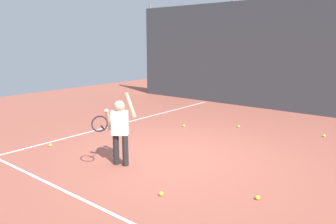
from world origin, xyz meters
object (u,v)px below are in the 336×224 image
(tennis_ball_4, at_px, (161,194))
(tennis_ball_5, at_px, (50,145))
(tennis_ball_0, at_px, (258,198))
(tennis_ball_2, at_px, (324,136))
(tennis_ball_1, at_px, (239,126))
(tennis_ball_3, at_px, (184,126))
(tennis_player, at_px, (119,127))

(tennis_ball_4, xyz_separation_m, tennis_ball_5, (-3.36, 0.26, 0.00))
(tennis_ball_4, distance_m, tennis_ball_5, 3.37)
(tennis_ball_0, bearing_deg, tennis_ball_2, 91.21)
(tennis_ball_1, distance_m, tennis_ball_2, 2.05)
(tennis_ball_1, relative_size, tennis_ball_3, 1.00)
(tennis_player, distance_m, tennis_ball_4, 1.61)
(tennis_player, relative_size, tennis_ball_1, 20.46)
(tennis_ball_5, bearing_deg, tennis_ball_3, 68.29)
(tennis_ball_3, xyz_separation_m, tennis_ball_4, (2.09, -3.43, 0.00))
(tennis_ball_2, distance_m, tennis_ball_5, 6.32)
(tennis_ball_3, bearing_deg, tennis_ball_4, -58.62)
(tennis_ball_0, distance_m, tennis_ball_4, 1.40)
(tennis_ball_1, height_order, tennis_ball_5, same)
(tennis_ball_3, bearing_deg, tennis_ball_0, -39.24)
(tennis_ball_3, bearing_deg, tennis_player, -76.38)
(tennis_player, bearing_deg, tennis_ball_4, -56.28)
(tennis_ball_5, bearing_deg, tennis_ball_0, 6.49)
(tennis_ball_0, bearing_deg, tennis_player, -173.07)
(tennis_ball_2, relative_size, tennis_ball_3, 1.00)
(tennis_ball_1, relative_size, tennis_ball_5, 1.00)
(tennis_player, relative_size, tennis_ball_4, 20.46)
(tennis_ball_1, distance_m, tennis_ball_5, 4.71)
(tennis_ball_3, bearing_deg, tennis_ball_2, 22.82)
(tennis_player, xyz_separation_m, tennis_ball_2, (2.45, 4.30, -0.69))
(tennis_player, height_order, tennis_ball_3, tennis_player)
(tennis_ball_3, height_order, tennis_ball_4, same)
(tennis_ball_0, relative_size, tennis_ball_4, 1.00)
(tennis_player, relative_size, tennis_ball_0, 20.46)
(tennis_ball_2, height_order, tennis_ball_5, same)
(tennis_ball_0, height_order, tennis_ball_4, same)
(tennis_ball_3, relative_size, tennis_ball_4, 1.00)
(tennis_player, relative_size, tennis_ball_2, 20.46)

